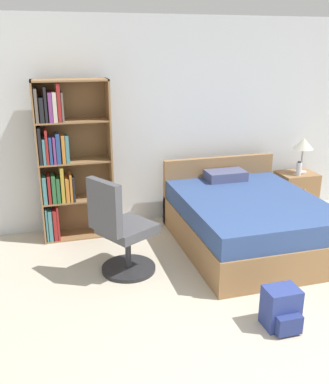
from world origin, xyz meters
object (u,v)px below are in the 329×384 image
Objects in this scene: bookshelf at (64,162)px; table_lamp at (303,145)px; bed at (246,220)px; backpack_blue at (282,309)px; water_bottle at (299,169)px; office_chair at (121,232)px; nightstand at (295,193)px.

table_lamp is at bearing -0.42° from bookshelf.
bookshelf reaches higher than bed.
backpack_blue is (1.58, -2.32, -0.79)m from bookshelf.
bed is 1.33m from water_bottle.
bed is 1.56m from office_chair.
bookshelf is 3.28× the size of nightstand.
water_bottle is (-0.10, -0.10, -0.30)m from table_lamp.
table_lamp is at bearing 33.35° from bed.
office_chair reaches higher than backpack_blue.
office_chair is at bearing 132.06° from backpack_blue.
backpack_blue is (-1.49, -2.19, -0.50)m from water_bottle.
water_bottle is at bearing 55.72° from backpack_blue.
bookshelf is 9.66× the size of water_bottle.
water_bottle is (2.61, 0.95, 0.20)m from office_chair.
water_bottle is at bearing 32.05° from bed.
nightstand is (1.14, 0.78, -0.03)m from bed.
bed reaches higher than nightstand.
table_lamp reaches higher than office_chair.
bookshelf is 2.24m from bed.
table_lamp is (0.05, -0.00, 0.68)m from nightstand.
backpack_blue is at bearing -124.82° from table_lamp.
nightstand is 2.94× the size of water_bottle.
office_chair is 2.87m from nightstand.
bookshelf is 3.08m from water_bottle.
table_lamp reaches higher than backpack_blue.
backpack_blue is (-1.59, -2.29, -0.80)m from table_lamp.
bed is at bearing 9.99° from office_chair.
backpack_blue is at bearing -124.01° from nightstand.
bookshelf is at bearing 177.68° from water_bottle.
bookshelf is 1.81× the size of office_chair.
nightstand is at bearing 21.49° from office_chair.
nightstand is 0.68m from table_lamp.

